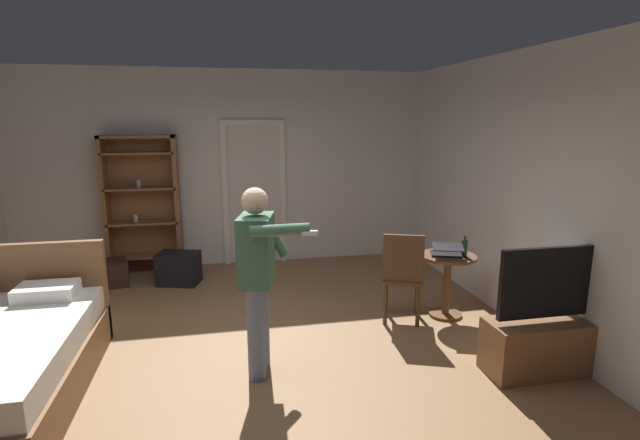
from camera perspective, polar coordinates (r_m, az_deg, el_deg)
The scene contains 13 objects.
ground_plane at distance 4.60m, azimuth -10.18°, elevation -16.16°, with size 6.72×6.72×0.00m, color olive.
wall_back at distance 7.21m, azimuth -11.29°, elevation 5.97°, with size 6.17×0.12×2.84m, color silver.
wall_right at distance 5.14m, azimuth 25.19°, elevation 2.63°, with size 0.12×6.35×2.84m, color silver.
doorway_frame at distance 7.17m, azimuth -7.87°, elevation 4.46°, with size 0.93×0.08×2.13m.
bookshelf at distance 7.13m, azimuth -20.38°, elevation 2.28°, with size 1.01×0.32×1.93m.
tv_flatscreen at distance 4.68m, azimuth 25.62°, elevation -12.37°, with size 1.10×0.40×1.12m.
side_table at distance 5.47m, azimuth 14.91°, elevation -6.37°, with size 0.60×0.60×0.70m.
laptop at distance 5.33m, azimuth 14.84°, elevation -3.65°, with size 0.41×0.42×0.15m.
bottle_on_table at distance 5.37m, azimuth 16.82°, elevation -3.17°, with size 0.06×0.06×0.23m.
wooden_chair at distance 5.18m, azimuth 9.80°, elevation -6.29°, with size 0.54×0.54×0.99m.
person_blue_shirt at distance 4.03m, azimuth -7.38°, elevation -5.84°, with size 0.62×0.67×1.62m.
suitcase_dark at distance 6.89m, azimuth -24.13°, elevation -5.87°, with size 0.53×0.40×0.33m, color black.
suitcase_small at distance 6.63m, azimuth -16.47°, elevation -5.53°, with size 0.52×0.36×0.42m, color black.
Camera 1 is at (-0.03, -4.06, 2.17)m, focal length 26.89 mm.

